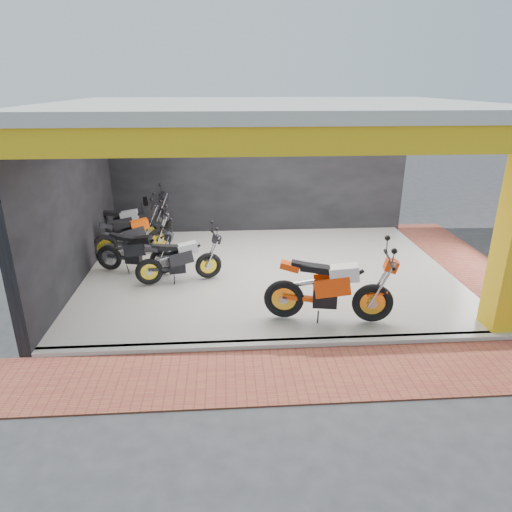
{
  "coord_description": "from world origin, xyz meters",
  "views": [
    {
      "loc": [
        -0.93,
        -7.43,
        4.04
      ],
      "look_at": [
        -0.36,
        0.82,
        0.9
      ],
      "focal_mm": 32.0,
      "sensor_mm": 36.0,
      "label": 1
    }
  ],
  "objects": [
    {
      "name": "ground",
      "position": [
        0.0,
        0.0,
        0.0
      ],
      "size": [
        80.0,
        80.0,
        0.0
      ],
      "primitive_type": "plane",
      "color": "#2D2D30",
      "rests_on": "ground"
    },
    {
      "name": "showroom_floor",
      "position": [
        0.0,
        2.0,
        0.05
      ],
      "size": [
        8.0,
        6.0,
        0.1
      ],
      "primitive_type": "cube",
      "color": "silver",
      "rests_on": "ground"
    },
    {
      "name": "showroom_ceiling",
      "position": [
        0.0,
        2.0,
        3.6
      ],
      "size": [
        8.4,
        6.4,
        0.2
      ],
      "primitive_type": "cube",
      "color": "beige",
      "rests_on": "corner_column"
    },
    {
      "name": "back_wall",
      "position": [
        0.0,
        5.1,
        1.75
      ],
      "size": [
        8.2,
        0.2,
        3.5
      ],
      "primitive_type": "cube",
      "color": "black",
      "rests_on": "ground"
    },
    {
      "name": "left_wall",
      "position": [
        -4.1,
        2.0,
        1.75
      ],
      "size": [
        0.2,
        6.2,
        3.5
      ],
      "primitive_type": "cube",
      "color": "black",
      "rests_on": "ground"
    },
    {
      "name": "header_beam_front",
      "position": [
        0.0,
        -1.0,
        3.3
      ],
      "size": [
        8.4,
        0.3,
        0.4
      ],
      "primitive_type": "cube",
      "color": "gold",
      "rests_on": "corner_column"
    },
    {
      "name": "header_beam_right",
      "position": [
        4.0,
        2.0,
        3.3
      ],
      "size": [
        0.3,
        6.4,
        0.4
      ],
      "primitive_type": "cube",
      "color": "gold",
      "rests_on": "corner_column"
    },
    {
      "name": "floor_kerb",
      "position": [
        0.0,
        -1.02,
        0.05
      ],
      "size": [
        8.0,
        0.2,
        0.1
      ],
      "primitive_type": "cube",
      "color": "silver",
      "rests_on": "ground"
    },
    {
      "name": "paver_front",
      "position": [
        0.0,
        -1.8,
        0.01
      ],
      "size": [
        9.0,
        1.4,
        0.03
      ],
      "primitive_type": "cube",
      "color": "brown",
      "rests_on": "ground"
    },
    {
      "name": "paver_right",
      "position": [
        4.8,
        2.0,
        0.01
      ],
      "size": [
        1.4,
        7.0,
        0.03
      ],
      "primitive_type": "cube",
      "color": "brown",
      "rests_on": "ground"
    },
    {
      "name": "moto_hero",
      "position": [
        1.57,
        -0.5,
        0.82
      ],
      "size": [
        2.49,
        1.27,
        1.45
      ],
      "primitive_type": null,
      "rotation": [
        0.0,
        0.0,
        -0.17
      ],
      "color": "#EE400A",
      "rests_on": "showroom_floor"
    },
    {
      "name": "moto_row_a",
      "position": [
        -1.32,
        1.62,
        0.68
      ],
      "size": [
        2.01,
        1.09,
        1.17
      ],
      "primitive_type": null,
      "rotation": [
        0.0,
        0.0,
        0.21
      ],
      "color": "black",
      "rests_on": "showroom_floor"
    },
    {
      "name": "moto_row_b",
      "position": [
        -2.33,
        1.94,
        0.68
      ],
      "size": [
        2.02,
        1.15,
        1.17
      ],
      "primitive_type": null,
      "rotation": [
        0.0,
        0.0,
        -0.24
      ],
      "color": "black",
      "rests_on": "showroom_floor"
    },
    {
      "name": "moto_row_c",
      "position": [
        -2.58,
        3.37,
        0.71
      ],
      "size": [
        2.11,
        1.36,
        1.21
      ],
      "primitive_type": null,
      "rotation": [
        0.0,
        0.0,
        0.35
      ],
      "color": "black",
      "rests_on": "showroom_floor"
    },
    {
      "name": "moto_row_d",
      "position": [
        -2.77,
        5.05,
        0.8
      ],
      "size": [
        2.41,
        1.3,
        1.4
      ],
      "primitive_type": null,
      "rotation": [
        0.0,
        0.0,
        -0.21
      ],
      "color": "black",
      "rests_on": "showroom_floor"
    },
    {
      "name": "moto_row_e",
      "position": [
        -2.93,
        4.0,
        0.72
      ],
      "size": [
        2.06,
        0.81,
        1.24
      ],
      "primitive_type": null,
      "rotation": [
        0.0,
        0.0,
        0.03
      ],
      "color": "black",
      "rests_on": "showroom_floor"
    }
  ]
}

